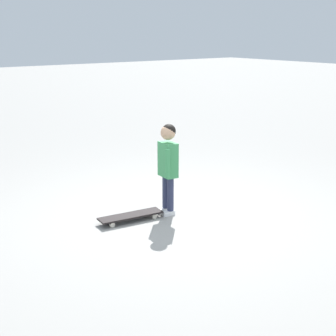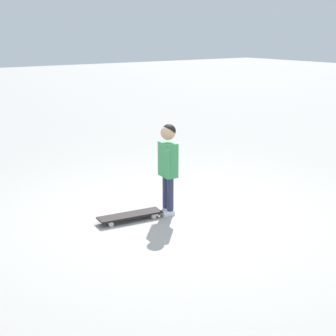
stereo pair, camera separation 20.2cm
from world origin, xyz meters
The scene contains 3 objects.
ground_plane centered at (0.00, 0.00, 0.00)m, with size 50.00×50.00×0.00m, color gray.
child_person centered at (-0.04, -0.14, 0.66)m, with size 0.25×0.35×1.06m.
skateboard centered at (0.45, -0.20, 0.06)m, with size 0.76×0.28×0.07m.
Camera 1 is at (3.37, 4.36, 2.08)m, focal length 54.56 mm.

